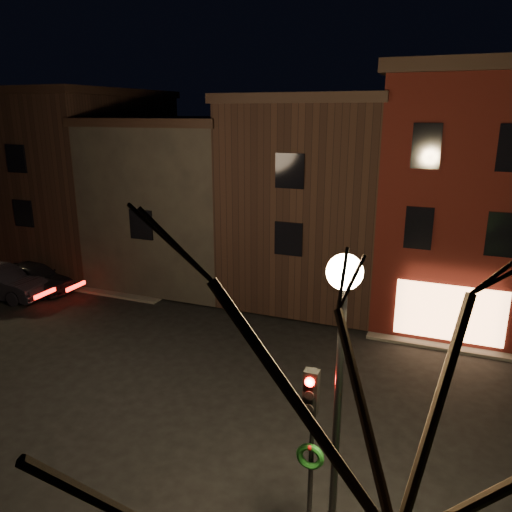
{
  "coord_description": "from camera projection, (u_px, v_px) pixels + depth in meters",
  "views": [
    {
      "loc": [
        7.73,
        -13.67,
        8.8
      ],
      "look_at": [
        0.53,
        4.24,
        3.2
      ],
      "focal_mm": 35.0,
      "sensor_mm": 36.0,
      "label": 1
    }
  ],
  "objects": [
    {
      "name": "ground",
      "position": [
        197.0,
        374.0,
        17.41
      ],
      "size": [
        120.0,
        120.0,
        0.0
      ],
      "primitive_type": "plane",
      "color": "black",
      "rests_on": "ground"
    },
    {
      "name": "sidewalk_far_left",
      "position": [
        101.0,
        218.0,
        42.38
      ],
      "size": [
        30.0,
        30.0,
        0.12
      ],
      "primitive_type": "cube",
      "color": "#2D2B28",
      "rests_on": "ground"
    },
    {
      "name": "corner_building",
      "position": [
        462.0,
        194.0,
        21.48
      ],
      "size": [
        6.5,
        8.5,
        10.5
      ],
      "color": "#410E0B",
      "rests_on": "ground"
    },
    {
      "name": "row_building_a",
      "position": [
        321.0,
        194.0,
        24.88
      ],
      "size": [
        7.3,
        10.3,
        9.4
      ],
      "color": "black",
      "rests_on": "ground"
    },
    {
      "name": "row_building_b",
      "position": [
        193.0,
        195.0,
        27.62
      ],
      "size": [
        7.8,
        10.3,
        8.4
      ],
      "color": "black",
      "rests_on": "ground"
    },
    {
      "name": "row_building_c",
      "position": [
        87.0,
        176.0,
        30.0
      ],
      "size": [
        7.3,
        10.3,
        9.9
      ],
      "color": "black",
      "rests_on": "ground"
    },
    {
      "name": "street_lamp_near",
      "position": [
        341.0,
        335.0,
        8.4
      ],
      "size": [
        0.6,
        0.6,
        6.48
      ],
      "color": "black",
      "rests_on": "sidewalk_near_right"
    },
    {
      "name": "traffic_signal",
      "position": [
        311.0,
        431.0,
        9.71
      ],
      "size": [
        0.58,
        0.38,
        4.05
      ],
      "color": "black",
      "rests_on": "sidewalk_near_right"
    },
    {
      "name": "bare_tree_right",
      "position": [
        413.0,
        365.0,
        5.43
      ],
      "size": [
        6.4,
        6.4,
        8.5
      ],
      "color": "black",
      "rests_on": "sidewalk_near_right"
    },
    {
      "name": "parked_car_a",
      "position": [
        35.0,
        277.0,
        25.23
      ],
      "size": [
        4.53,
        2.22,
        1.49
      ],
      "primitive_type": "imported",
      "rotation": [
        0.0,
        0.0,
        1.46
      ],
      "color": "black",
      "rests_on": "ground"
    },
    {
      "name": "parked_car_b",
      "position": [
        1.0,
        283.0,
        24.3
      ],
      "size": [
        4.81,
        1.88,
        1.56
      ],
      "primitive_type": "imported",
      "rotation": [
        0.0,
        0.0,
        1.62
      ],
      "color": "black",
      "rests_on": "ground"
    }
  ]
}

